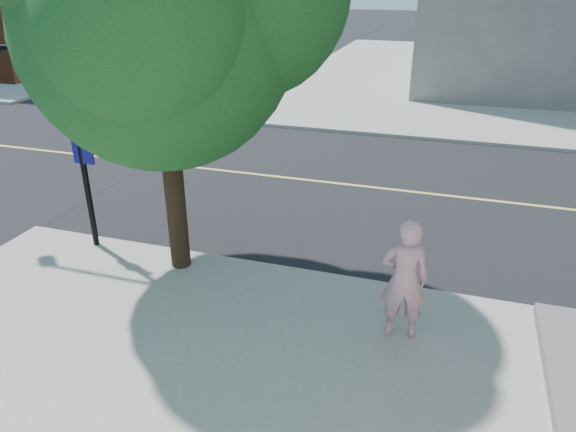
% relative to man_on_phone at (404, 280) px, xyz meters
% --- Properties ---
extents(ground, '(140.00, 140.00, 0.00)m').
position_rel_man_on_phone_xyz_m(ground, '(-6.51, 1.35, -1.02)').
color(ground, black).
rests_on(ground, ground).
extents(road_ew, '(140.00, 9.00, 0.01)m').
position_rel_man_on_phone_xyz_m(road_ew, '(-6.51, 5.85, -1.01)').
color(road_ew, black).
rests_on(road_ew, ground).
extents(man_on_phone, '(0.72, 0.53, 1.80)m').
position_rel_man_on_phone_xyz_m(man_on_phone, '(0.00, 0.00, 0.00)').
color(man_on_phone, pink).
rests_on(man_on_phone, sidewalk_se).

